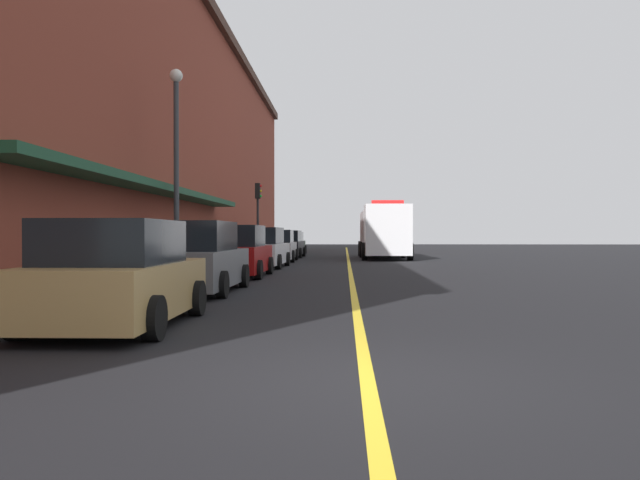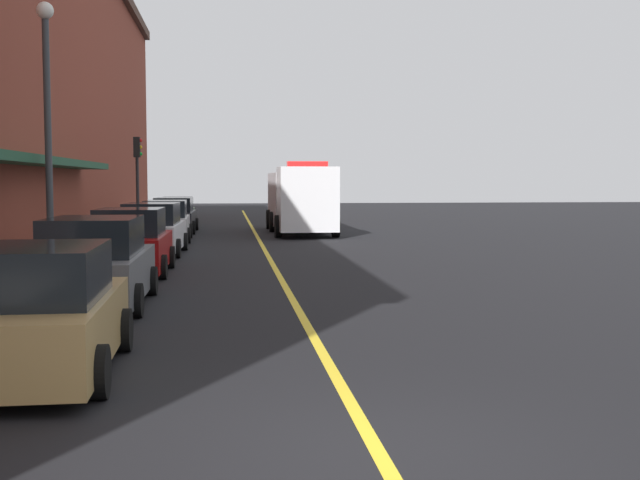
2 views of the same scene
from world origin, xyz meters
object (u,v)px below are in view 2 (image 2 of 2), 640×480
at_px(parked_car_3, 153,230).
at_px(parked_car_4, 166,222).
at_px(traffic_light_near, 137,166).
at_px(parking_meter_0, 85,233).
at_px(parked_car_0, 35,315).
at_px(parking_meter_1, 95,229).
at_px(parked_car_2, 131,244).
at_px(parked_car_5, 174,216).
at_px(street_lamp_left, 47,108).
at_px(parked_car_6, 178,212).
at_px(box_truck, 300,200).
at_px(parked_car_1, 96,265).

distance_m(parked_car_3, parked_car_4, 6.06).
xyz_separation_m(parked_car_3, traffic_light_near, (-1.41, 8.74, 2.33)).
bearing_deg(parked_car_3, parking_meter_0, 164.13).
height_order(parked_car_0, parking_meter_1, parked_car_0).
xyz_separation_m(parked_car_3, parked_car_4, (-0.00, 6.06, -0.03)).
xyz_separation_m(parked_car_2, traffic_light_near, (-1.36, 14.53, 2.32)).
distance_m(parked_car_0, parking_meter_0, 12.63).
distance_m(parked_car_0, parking_meter_1, 14.34).
relative_size(parked_car_5, traffic_light_near, 1.13).
bearing_deg(parked_car_2, street_lamp_left, 102.15).
height_order(parked_car_6, box_truck, box_truck).
height_order(parked_car_3, box_truck, box_truck).
relative_size(parked_car_1, traffic_light_near, 1.09).
bearing_deg(parked_car_6, street_lamp_left, 174.75).
relative_size(parked_car_6, street_lamp_left, 0.64).
xyz_separation_m(parked_car_3, parking_meter_0, (-1.47, -4.60, 0.23)).
height_order(parked_car_2, parked_car_6, parked_car_2).
bearing_deg(parking_meter_1, parked_car_2, -63.99).
distance_m(parked_car_5, parking_meter_1, 14.57).
bearing_deg(parked_car_4, parked_car_2, 178.82).
relative_size(parked_car_3, parking_meter_1, 3.60).
relative_size(parked_car_3, parking_meter_0, 3.60).
height_order(parking_meter_0, traffic_light_near, traffic_light_near).
distance_m(box_truck, street_lamp_left, 18.96).
height_order(parked_car_3, parked_car_4, parked_car_3).
xyz_separation_m(parking_meter_0, street_lamp_left, (-0.60, -1.59, 3.34)).
height_order(parked_car_5, box_truck, box_truck).
bearing_deg(parked_car_6, traffic_light_near, 171.19).
distance_m(parked_car_4, street_lamp_left, 12.94).
bearing_deg(street_lamp_left, parked_car_5, 83.36).
distance_m(parked_car_3, parked_car_5, 11.62).
height_order(parked_car_5, parking_meter_0, parked_car_5).
height_order(parked_car_1, parked_car_6, parked_car_1).
xyz_separation_m(parked_car_1, parking_meter_0, (-1.36, 6.81, 0.22)).
bearing_deg(parked_car_0, parked_car_3, -0.74).
xyz_separation_m(parked_car_3, parking_meter_1, (-1.47, -2.88, 0.23)).
bearing_deg(parked_car_6, parked_car_2, 179.65).
xyz_separation_m(parked_car_3, parked_car_5, (0.00, 11.62, -0.03)).
xyz_separation_m(parked_car_1, parked_car_5, (0.11, 23.03, -0.04)).
xyz_separation_m(box_truck, parking_meter_0, (-7.51, -15.32, -0.54)).
bearing_deg(parked_car_1, box_truck, -15.12).
relative_size(parked_car_5, box_truck, 0.52).
distance_m(parked_car_2, parking_meter_0, 1.86).
relative_size(parked_car_3, parked_car_6, 1.08).
xyz_separation_m(parked_car_1, parked_car_4, (0.11, 17.47, -0.04)).
relative_size(parked_car_2, parked_car_4, 0.92).
bearing_deg(parked_car_0, traffic_light_near, 2.34).
relative_size(parked_car_0, parked_car_6, 0.95).
height_order(parking_meter_0, street_lamp_left, street_lamp_left).
distance_m(parked_car_2, parked_car_5, 17.40).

